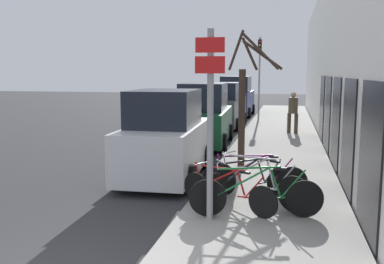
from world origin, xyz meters
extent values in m
plane|color=#333335|center=(0.00, 11.20, 0.00)|extent=(80.00, 80.00, 0.00)
cube|color=#9E9B93|center=(2.60, 14.00, 0.07)|extent=(3.20, 32.00, 0.15)
cube|color=silver|center=(4.35, 14.00, 3.25)|extent=(0.20, 32.00, 6.50)
cube|color=black|center=(4.23, 2.61, 1.40)|extent=(0.03, 1.85, 2.49)
cube|color=black|center=(4.23, 5.20, 1.40)|extent=(0.03, 1.85, 2.49)
cube|color=black|center=(4.23, 7.79, 1.40)|extent=(0.03, 1.85, 2.49)
cube|color=black|center=(4.23, 10.38, 1.40)|extent=(0.03, 1.85, 2.49)
cube|color=black|center=(4.23, 12.97, 1.40)|extent=(0.03, 1.85, 2.49)
cylinder|color=#939399|center=(1.62, 2.77, 1.83)|extent=(0.11, 0.11, 3.35)
cube|color=red|center=(1.62, 2.70, 3.23)|extent=(0.50, 0.02, 0.25)
cube|color=red|center=(1.62, 2.70, 2.89)|extent=(0.52, 0.02, 0.29)
cylinder|color=black|center=(1.56, 2.90, 0.50)|extent=(0.69, 0.16, 0.69)
cylinder|color=black|center=(3.28, 3.22, 0.50)|extent=(0.69, 0.16, 0.69)
cylinder|color=#197233|center=(2.20, 3.02, 0.82)|extent=(0.97, 0.21, 0.57)
cylinder|color=#197233|center=(2.29, 3.04, 1.06)|extent=(1.13, 0.24, 0.09)
cylinder|color=#197233|center=(2.76, 3.13, 0.79)|extent=(0.21, 0.07, 0.50)
cylinder|color=#197233|center=(2.98, 3.17, 0.52)|extent=(0.61, 0.14, 0.08)
cylinder|color=#197233|center=(3.06, 3.18, 0.77)|extent=(0.46, 0.11, 0.56)
cylinder|color=#197233|center=(1.64, 2.92, 0.79)|extent=(0.21, 0.07, 0.60)
cube|color=black|center=(2.85, 3.14, 1.05)|extent=(0.21, 0.11, 0.04)
cylinder|color=#99999E|center=(1.73, 2.94, 1.09)|extent=(0.10, 0.44, 0.02)
cylinder|color=black|center=(1.15, 3.76, 0.45)|extent=(0.55, 0.31, 0.60)
cylinder|color=black|center=(2.55, 3.01, 0.45)|extent=(0.55, 0.31, 0.60)
cylinder|color=red|center=(1.67, 3.48, 0.73)|extent=(0.80, 0.45, 0.50)
cylinder|color=red|center=(1.74, 3.44, 0.94)|extent=(0.93, 0.52, 0.08)
cylinder|color=red|center=(2.13, 3.24, 0.71)|extent=(0.19, 0.12, 0.43)
cylinder|color=red|center=(2.30, 3.14, 0.47)|extent=(0.51, 0.29, 0.07)
cylinder|color=red|center=(2.37, 3.11, 0.69)|extent=(0.38, 0.22, 0.49)
cylinder|color=red|center=(1.22, 3.72, 0.71)|extent=(0.18, 0.12, 0.52)
cube|color=black|center=(2.20, 3.20, 0.94)|extent=(0.21, 0.16, 0.04)
cylinder|color=#99999E|center=(1.29, 3.68, 0.96)|extent=(0.23, 0.40, 0.02)
cylinder|color=black|center=(1.61, 4.31, 0.50)|extent=(0.63, 0.38, 0.71)
cylinder|color=black|center=(3.09, 3.46, 0.50)|extent=(0.63, 0.38, 0.71)
cylinder|color=#B7B7BC|center=(2.17, 3.99, 0.83)|extent=(0.85, 0.51, 0.58)
cylinder|color=#B7B7BC|center=(2.24, 3.95, 1.08)|extent=(0.98, 0.59, 0.09)
cylinder|color=#B7B7BC|center=(2.65, 3.72, 0.80)|extent=(0.20, 0.13, 0.51)
cylinder|color=#B7B7BC|center=(2.84, 3.61, 0.53)|extent=(0.54, 0.32, 0.08)
cylinder|color=#B7B7BC|center=(2.91, 3.57, 0.78)|extent=(0.40, 0.25, 0.57)
cylinder|color=#B7B7BC|center=(1.69, 4.27, 0.80)|extent=(0.19, 0.13, 0.61)
cube|color=black|center=(2.72, 3.67, 1.07)|extent=(0.21, 0.17, 0.04)
cylinder|color=#99999E|center=(1.76, 4.23, 1.10)|extent=(0.24, 0.39, 0.02)
cylinder|color=black|center=(1.53, 3.70, 0.46)|extent=(0.54, 0.37, 0.63)
cylinder|color=black|center=(2.82, 4.53, 0.46)|extent=(0.54, 0.37, 0.63)
cylinder|color=black|center=(2.01, 4.01, 0.75)|extent=(0.74, 0.50, 0.52)
cylinder|color=black|center=(2.08, 4.05, 0.97)|extent=(0.86, 0.57, 0.08)
cylinder|color=black|center=(2.43, 4.28, 0.73)|extent=(0.18, 0.13, 0.45)
cylinder|color=black|center=(2.59, 4.38, 0.49)|extent=(0.47, 0.32, 0.08)
cylinder|color=black|center=(2.66, 4.42, 0.70)|extent=(0.36, 0.24, 0.50)
cylinder|color=black|center=(1.60, 3.74, 0.73)|extent=(0.17, 0.13, 0.54)
cube|color=black|center=(2.50, 4.32, 0.97)|extent=(0.21, 0.18, 0.04)
cylinder|color=#99999E|center=(1.66, 3.78, 0.99)|extent=(0.26, 0.38, 0.02)
cylinder|color=black|center=(1.50, 4.34, 0.48)|extent=(0.66, 0.09, 0.66)
cylinder|color=black|center=(3.06, 4.46, 0.48)|extent=(0.66, 0.09, 0.66)
cylinder|color=#8C1E72|center=(2.09, 4.38, 0.79)|extent=(0.88, 0.11, 0.54)
cylinder|color=#8C1E72|center=(2.16, 4.39, 1.02)|extent=(1.02, 0.12, 0.09)
cylinder|color=#8C1E72|center=(2.59, 4.42, 0.76)|extent=(0.19, 0.05, 0.47)
cylinder|color=#8C1E72|center=(2.79, 4.44, 0.51)|extent=(0.55, 0.07, 0.08)
cylinder|color=#8C1E72|center=(2.87, 4.45, 0.74)|extent=(0.42, 0.06, 0.53)
cylinder|color=#8C1E72|center=(1.58, 4.34, 0.76)|extent=(0.19, 0.05, 0.57)
cube|color=black|center=(2.67, 4.43, 1.01)|extent=(0.21, 0.10, 0.04)
cylinder|color=#99999E|center=(1.66, 4.35, 1.04)|extent=(0.06, 0.44, 0.02)
cube|color=silver|center=(-0.16, 6.12, 0.79)|extent=(1.92, 4.18, 1.22)
cube|color=black|center=(-0.15, 5.95, 1.86)|extent=(1.66, 2.20, 0.92)
cylinder|color=black|center=(-1.09, 7.35, 0.33)|extent=(0.25, 0.67, 0.66)
cylinder|color=black|center=(0.67, 7.43, 0.33)|extent=(0.25, 0.67, 0.66)
cylinder|color=black|center=(-0.98, 4.81, 0.33)|extent=(0.25, 0.67, 0.66)
cylinder|color=black|center=(0.77, 4.88, 0.33)|extent=(0.25, 0.67, 0.66)
cube|color=#144728|center=(-0.17, 11.34, 0.77)|extent=(1.98, 4.46, 1.17)
cube|color=black|center=(-0.16, 11.16, 1.86)|extent=(1.69, 2.35, 1.01)
cylinder|color=black|center=(-1.11, 12.65, 0.34)|extent=(0.25, 0.69, 0.68)
cylinder|color=black|center=(0.64, 12.74, 0.34)|extent=(0.25, 0.69, 0.68)
cylinder|color=black|center=(-0.97, 9.94, 0.34)|extent=(0.25, 0.69, 0.68)
cylinder|color=black|center=(0.78, 10.03, 0.34)|extent=(0.25, 0.69, 0.68)
cube|color=#51565B|center=(-0.29, 16.92, 0.80)|extent=(1.86, 4.59, 1.27)
cube|color=black|center=(-0.29, 16.73, 1.85)|extent=(1.65, 2.40, 0.82)
cylinder|color=black|center=(-1.16, 18.35, 0.31)|extent=(0.23, 0.63, 0.62)
cylinder|color=black|center=(0.63, 18.32, 0.31)|extent=(0.23, 0.63, 0.62)
cylinder|color=black|center=(-1.20, 15.52, 0.31)|extent=(0.23, 0.63, 0.62)
cylinder|color=black|center=(0.59, 15.49, 0.31)|extent=(0.23, 0.63, 0.62)
cube|color=navy|center=(-0.34, 22.85, 0.86)|extent=(1.94, 4.57, 1.36)
cube|color=black|center=(-0.34, 22.66, 2.02)|extent=(1.73, 2.39, 0.97)
cylinder|color=black|center=(-1.27, 24.27, 0.32)|extent=(0.23, 0.64, 0.64)
cylinder|color=black|center=(0.62, 24.25, 0.32)|extent=(0.23, 0.64, 0.64)
cylinder|color=black|center=(-1.30, 21.44, 0.32)|extent=(0.23, 0.64, 0.64)
cylinder|color=black|center=(0.60, 21.42, 0.32)|extent=(0.23, 0.64, 0.64)
cylinder|color=#4C3D2D|center=(3.29, 14.27, 0.58)|extent=(0.16, 0.16, 0.86)
cylinder|color=#4C3D2D|center=(2.99, 14.35, 0.58)|extent=(0.16, 0.16, 0.86)
cylinder|color=brown|center=(3.14, 14.31, 1.35)|extent=(0.40, 0.40, 0.68)
sphere|color=tan|center=(3.14, 14.31, 1.81)|extent=(0.23, 0.23, 0.23)
cylinder|color=#3D2D23|center=(1.68, 7.39, 1.50)|extent=(0.19, 0.19, 2.70)
cylinder|color=#3D2D23|center=(1.84, 7.80, 3.27)|extent=(0.42, 0.90, 0.89)
cylinder|color=#3D2D23|center=(1.43, 7.84, 3.37)|extent=(0.58, 0.99, 1.09)
cylinder|color=#3D2D23|center=(2.21, 7.40, 3.24)|extent=(1.12, 0.09, 0.83)
cylinder|color=#3D2D23|center=(2.16, 7.34, 3.33)|extent=(1.04, 0.19, 1.01)
cylinder|color=#939399|center=(1.34, 19.33, 2.40)|extent=(0.10, 0.10, 4.50)
cube|color=black|center=(1.34, 19.23, 4.20)|extent=(0.20, 0.16, 0.64)
sphere|color=red|center=(1.34, 19.14, 4.40)|extent=(0.11, 0.11, 0.11)
sphere|color=orange|center=(1.34, 19.14, 4.20)|extent=(0.11, 0.11, 0.11)
sphere|color=green|center=(1.34, 19.14, 4.00)|extent=(0.11, 0.11, 0.11)
camera|label=1|loc=(2.94, -4.53, 2.77)|focal=40.00mm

